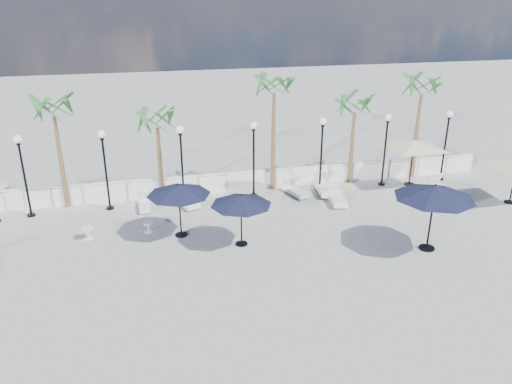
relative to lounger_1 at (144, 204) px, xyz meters
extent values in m
plane|color=gray|center=(5.41, -6.22, -0.21)|extent=(100.00, 100.00, 0.00)
cube|color=silver|center=(5.41, 1.28, 0.24)|extent=(26.00, 0.30, 0.90)
cube|color=silver|center=(5.41, 1.28, 0.76)|extent=(26.00, 0.12, 0.08)
cylinder|color=black|center=(-5.09, 0.28, -0.16)|extent=(0.36, 0.36, 0.10)
cylinder|color=black|center=(-5.09, 0.28, 1.54)|extent=(0.10, 0.10, 3.50)
cylinder|color=black|center=(-5.09, 0.28, 3.24)|extent=(0.18, 0.18, 0.10)
sphere|color=white|center=(-5.09, 0.28, 3.45)|extent=(0.36, 0.36, 0.36)
cylinder|color=black|center=(-1.59, 0.28, -0.16)|extent=(0.36, 0.36, 0.10)
cylinder|color=black|center=(-1.59, 0.28, 1.54)|extent=(0.10, 0.10, 3.50)
cylinder|color=black|center=(-1.59, 0.28, 3.24)|extent=(0.18, 0.18, 0.10)
sphere|color=white|center=(-1.59, 0.28, 3.45)|extent=(0.36, 0.36, 0.36)
cylinder|color=black|center=(1.91, 0.28, -0.16)|extent=(0.36, 0.36, 0.10)
cylinder|color=black|center=(1.91, 0.28, 1.54)|extent=(0.10, 0.10, 3.50)
cylinder|color=black|center=(1.91, 0.28, 3.24)|extent=(0.18, 0.18, 0.10)
sphere|color=white|center=(1.91, 0.28, 3.45)|extent=(0.36, 0.36, 0.36)
cylinder|color=black|center=(5.41, 0.28, -0.16)|extent=(0.36, 0.36, 0.10)
cylinder|color=black|center=(5.41, 0.28, 1.54)|extent=(0.10, 0.10, 3.50)
cylinder|color=black|center=(5.41, 0.28, 3.24)|extent=(0.18, 0.18, 0.10)
sphere|color=white|center=(5.41, 0.28, 3.45)|extent=(0.36, 0.36, 0.36)
cylinder|color=black|center=(8.91, 0.28, -0.16)|extent=(0.36, 0.36, 0.10)
cylinder|color=black|center=(8.91, 0.28, 1.54)|extent=(0.10, 0.10, 3.50)
cylinder|color=black|center=(8.91, 0.28, 3.24)|extent=(0.18, 0.18, 0.10)
sphere|color=white|center=(8.91, 0.28, 3.45)|extent=(0.36, 0.36, 0.36)
cylinder|color=black|center=(12.41, 0.28, -0.16)|extent=(0.36, 0.36, 0.10)
cylinder|color=black|center=(12.41, 0.28, 1.54)|extent=(0.10, 0.10, 3.50)
cylinder|color=black|center=(12.41, 0.28, 3.24)|extent=(0.18, 0.18, 0.10)
sphere|color=white|center=(12.41, 0.28, 3.45)|extent=(0.36, 0.36, 0.36)
cylinder|color=black|center=(15.91, 0.28, -0.16)|extent=(0.36, 0.36, 0.10)
cylinder|color=black|center=(15.91, 0.28, 1.54)|extent=(0.10, 0.10, 3.50)
cylinder|color=black|center=(15.91, 0.28, 3.24)|extent=(0.18, 0.18, 0.10)
sphere|color=white|center=(15.91, 0.28, 3.45)|extent=(0.36, 0.36, 0.36)
cone|color=brown|center=(-3.59, 1.08, 1.99)|extent=(0.28, 0.28, 4.40)
cone|color=brown|center=(0.91, 1.08, 1.59)|extent=(0.28, 0.28, 3.60)
cone|color=brown|center=(6.61, 1.08, 2.29)|extent=(0.28, 0.28, 5.00)
cone|color=brown|center=(10.91, 1.08, 1.69)|extent=(0.28, 0.28, 3.80)
cone|color=brown|center=(14.61, 1.08, 2.09)|extent=(0.28, 0.28, 4.60)
cube|color=silver|center=(0.00, -0.02, -0.08)|extent=(0.61, 1.62, 0.09)
cube|color=silver|center=(0.01, -0.23, 0.02)|extent=(0.55, 1.10, 0.09)
cube|color=silver|center=(-0.03, 0.63, 0.24)|extent=(0.52, 0.40, 0.50)
cube|color=silver|center=(1.95, -0.02, -0.04)|extent=(1.34, 2.13, 0.11)
cube|color=silver|center=(2.04, -0.27, 0.08)|extent=(1.07, 1.50, 0.11)
cube|color=silver|center=(1.66, 0.75, 0.36)|extent=(0.76, 0.67, 0.63)
cube|color=silver|center=(7.50, -0.02, -0.06)|extent=(1.08, 1.85, 0.09)
cube|color=silver|center=(7.57, -0.24, 0.04)|extent=(0.88, 1.30, 0.09)
cube|color=silver|center=(7.29, 0.66, 0.29)|extent=(0.65, 0.56, 0.55)
cube|color=silver|center=(4.57, -1.28, -0.08)|extent=(0.69, 1.65, 0.09)
cube|color=silver|center=(4.59, -1.50, 0.02)|extent=(0.61, 1.13, 0.09)
cube|color=silver|center=(4.50, -0.64, 0.25)|extent=(0.54, 0.43, 0.50)
cube|color=silver|center=(9.21, -1.36, -0.04)|extent=(1.03, 2.16, 0.11)
cube|color=silver|center=(9.17, -1.64, 0.09)|extent=(0.87, 1.49, 0.11)
cube|color=silver|center=(9.35, -0.53, 0.38)|extent=(0.72, 0.59, 0.65)
cube|color=silver|center=(9.03, -0.05, -0.03)|extent=(0.98, 2.18, 0.11)
cube|color=silver|center=(8.99, -0.33, 0.09)|extent=(0.85, 1.50, 0.11)
cube|color=silver|center=(9.14, 0.80, 0.39)|extent=(0.72, 0.58, 0.66)
cube|color=silver|center=(14.98, -1.25, -0.06)|extent=(0.86, 1.84, 0.10)
cube|color=silver|center=(14.94, -1.49, 0.04)|extent=(0.74, 1.27, 0.10)
cube|color=silver|center=(15.09, -0.54, 0.29)|extent=(0.61, 0.50, 0.55)
cylinder|color=silver|center=(-2.35, -2.68, -0.19)|extent=(0.40, 0.40, 0.03)
cylinder|color=silver|center=(-2.35, -2.68, 0.04)|extent=(0.06, 0.06, 0.48)
cylinder|color=silver|center=(-2.35, -2.68, 0.29)|extent=(0.52, 0.52, 0.03)
cylinder|color=silver|center=(0.12, -2.62, -0.19)|extent=(0.35, 0.35, 0.03)
cylinder|color=silver|center=(0.12, -2.62, 0.00)|extent=(0.05, 0.05, 0.42)
cylinder|color=silver|center=(0.12, -2.62, 0.22)|extent=(0.45, 0.45, 0.03)
cylinder|color=silver|center=(9.87, -0.10, -0.19)|extent=(0.37, 0.37, 0.03)
cylinder|color=silver|center=(9.87, -0.10, 0.02)|extent=(0.06, 0.06, 0.45)
cylinder|color=silver|center=(9.87, -0.10, 0.25)|extent=(0.48, 0.48, 0.03)
cylinder|color=black|center=(1.46, -3.26, -0.18)|extent=(0.51, 0.51, 0.05)
cylinder|color=black|center=(1.46, -3.26, 0.91)|extent=(0.06, 0.06, 2.24)
cone|color=black|center=(1.46, -3.26, 1.87)|extent=(2.65, 2.65, 0.41)
sphere|color=black|center=(1.46, -3.26, 2.10)|extent=(0.07, 0.07, 0.07)
cylinder|color=black|center=(3.78, -4.63, -0.18)|extent=(0.50, 0.50, 0.05)
cylinder|color=black|center=(3.78, -4.63, 0.85)|extent=(0.06, 0.06, 2.12)
cone|color=black|center=(3.78, -4.63, 1.76)|extent=(2.48, 2.48, 0.40)
sphere|color=black|center=(3.78, -4.63, 1.98)|extent=(0.07, 0.07, 0.07)
cylinder|color=black|center=(10.95, -6.69, -0.17)|extent=(0.62, 0.62, 0.07)
cylinder|color=black|center=(10.95, -6.69, 1.13)|extent=(0.08, 0.08, 2.67)
cone|color=black|center=(10.95, -6.69, 2.27)|extent=(3.12, 3.12, 0.50)
sphere|color=black|center=(10.95, -6.69, 2.55)|extent=(0.09, 0.09, 0.09)
cylinder|color=black|center=(13.87, -0.02, -0.17)|extent=(0.54, 0.54, 0.06)
cylinder|color=black|center=(13.87, -0.02, 0.99)|extent=(0.07, 0.07, 2.40)
pyramid|color=#C1BB99|center=(13.87, -0.02, 2.22)|extent=(5.31, 5.31, 0.36)
cylinder|color=black|center=(17.41, -3.37, -0.18)|extent=(0.50, 0.50, 0.06)
camera|label=1|loc=(0.25, -22.38, 9.42)|focal=35.00mm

